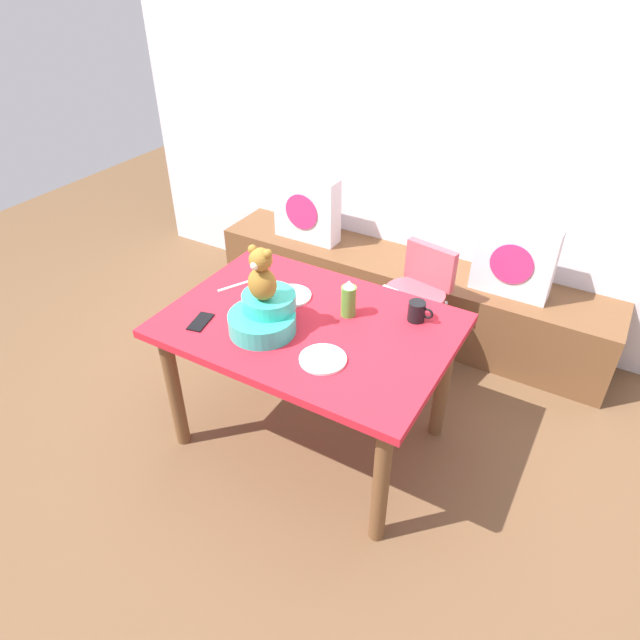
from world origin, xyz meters
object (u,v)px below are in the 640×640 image
infant_seat_teal (264,315)px  teddy_bear (262,275)px  pillow_floral_right (515,259)px  coffee_mug (417,311)px  ketchup_bottle (349,299)px  highchair (415,297)px  dinner_plate_far (323,359)px  dining_table (309,340)px  cell_phone (201,322)px  dinner_plate_near (291,296)px  pillow_floral_left (307,208)px

infant_seat_teal → teddy_bear: bearing=-90.0°
pillow_floral_right → coffee_mug: size_ratio=3.67×
ketchup_bottle → highchair: bearing=80.8°
coffee_mug → dinner_plate_far: bearing=-115.6°
dining_table → cell_phone: size_ratio=9.02×
dinner_plate_near → dinner_plate_far: size_ratio=1.00×
coffee_mug → dinner_plate_far: coffee_mug is taller
infant_seat_teal → ketchup_bottle: 0.39m
ketchup_bottle → teddy_bear: bearing=-133.4°
pillow_floral_right → coffee_mug: bearing=-103.7°
pillow_floral_right → teddy_bear: (-0.78, -1.32, 0.34)m
dinner_plate_far → teddy_bear: bearing=169.3°
pillow_floral_left → dinner_plate_near: 1.18m
ketchup_bottle → dinner_plate_near: ketchup_bottle is taller
teddy_bear → dinner_plate_near: bearing=98.8°
pillow_floral_right → cell_phone: pillow_floral_right is taller
infant_seat_teal → cell_phone: 0.31m
dinner_plate_near → dining_table: bearing=-36.5°
pillow_floral_left → dinner_plate_far: (0.92, -1.39, 0.07)m
pillow_floral_left → infant_seat_teal: bearing=-66.1°
dinner_plate_far → ketchup_bottle: bearing=100.8°
coffee_mug → dinner_plate_near: coffee_mug is taller
pillow_floral_right → cell_phone: size_ratio=3.06×
pillow_floral_left → coffee_mug: size_ratio=3.67×
dinner_plate_near → highchair: bearing=56.7°
infant_seat_teal → ketchup_bottle: bearing=46.6°
highchair → infant_seat_teal: infant_seat_teal is taller
coffee_mug → dinner_plate_near: size_ratio=0.60×
infant_seat_teal → cell_phone: (-0.28, -0.11, -0.07)m
pillow_floral_left → pillow_floral_right: same height
teddy_bear → infant_seat_teal: bearing=90.0°
pillow_floral_right → teddy_bear: size_ratio=1.76×
dining_table → teddy_bear: bearing=-135.0°
cell_phone → dinner_plate_far: bearing=-7.9°
dinner_plate_near → dinner_plate_far: same height
highchair → coffee_mug: size_ratio=6.58×
infant_seat_teal → coffee_mug: bearing=35.9°
highchair → teddy_bear: 1.10m
dining_table → infant_seat_teal: bearing=-135.2°
infant_seat_teal → coffee_mug: 0.69m
pillow_floral_right → teddy_bear: bearing=-120.6°
highchair → cell_phone: (-0.65, -1.02, 0.22)m
pillow_floral_right → dinner_plate_far: 1.46m
highchair → cell_phone: size_ratio=5.49×
pillow_floral_right → teddy_bear: 1.58m
coffee_mug → cell_phone: 0.99m
dining_table → teddy_bear: teddy_bear is taller
ketchup_bottle → infant_seat_teal: bearing=-133.4°
pillow_floral_right → teddy_bear: teddy_bear is taller
dining_table → ketchup_bottle: 0.27m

